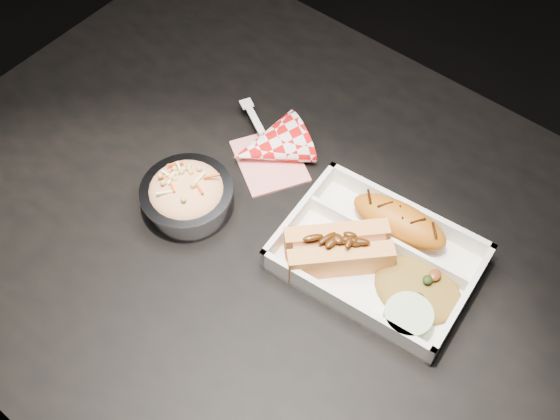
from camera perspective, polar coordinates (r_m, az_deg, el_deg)
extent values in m
cube|color=black|center=(0.95, 2.85, -4.10)|extent=(1.20, 0.80, 0.03)
cylinder|color=black|center=(1.64, -5.65, 7.75)|extent=(0.05, 0.05, 0.72)
cube|color=silver|center=(0.94, 7.81, -4.25)|extent=(0.27, 0.20, 0.01)
cube|color=silver|center=(0.97, 10.37, -0.13)|extent=(0.25, 0.03, 0.04)
cube|color=silver|center=(0.88, 5.19, -7.75)|extent=(0.25, 0.03, 0.04)
cube|color=silver|center=(0.95, 1.58, -0.36)|extent=(0.02, 0.18, 0.04)
cube|color=silver|center=(0.91, 14.58, -7.28)|extent=(0.02, 0.18, 0.04)
cube|color=silver|center=(0.94, 8.64, -2.74)|extent=(0.23, 0.03, 0.03)
ellipsoid|color=#B96312|center=(0.95, 9.66, -0.93)|extent=(0.14, 0.07, 0.05)
cube|color=#E8964F|center=(0.90, 4.93, -4.15)|extent=(0.11, 0.11, 0.04)
cube|color=#E8964F|center=(0.92, 4.60, -2.35)|extent=(0.11, 0.11, 0.04)
cylinder|color=brown|center=(0.91, 4.80, -2.94)|extent=(0.10, 0.10, 0.03)
ellipsoid|color=olive|center=(0.91, 11.23, -5.96)|extent=(0.12, 0.10, 0.03)
cylinder|color=#AECB99|center=(0.88, 10.31, -8.69)|extent=(0.06, 0.06, 0.03)
cylinder|color=silver|center=(0.97, -7.50, 0.85)|extent=(0.11, 0.11, 0.04)
cylinder|color=silver|center=(0.96, -7.63, 1.58)|extent=(0.13, 0.13, 0.01)
ellipsoid|color=beige|center=(0.96, -7.63, 1.58)|extent=(0.10, 0.10, 0.04)
cube|color=red|center=(1.03, -0.85, 4.00)|extent=(0.14, 0.13, 0.00)
cone|color=red|center=(1.03, -0.93, 5.16)|extent=(0.14, 0.14, 0.10)
cube|color=white|center=(1.06, -2.06, 7.37)|extent=(0.06, 0.04, 0.00)
cube|color=white|center=(1.08, -2.74, 8.62)|extent=(0.02, 0.02, 0.00)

